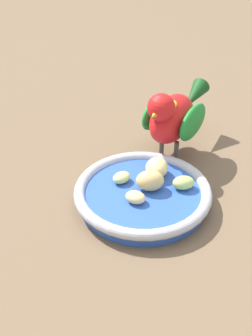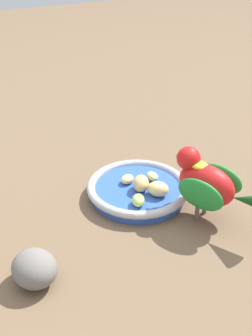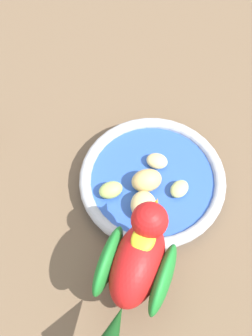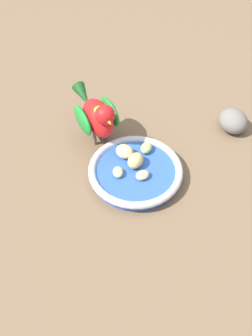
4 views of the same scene
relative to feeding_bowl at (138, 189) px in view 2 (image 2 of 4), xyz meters
name	(u,v)px [view 2 (image 2 of 4)]	position (x,y,z in m)	size (l,w,h in m)	color
ground_plane	(144,187)	(-0.03, -0.02, -0.01)	(4.00, 4.00, 0.00)	brown
feeding_bowl	(138,189)	(0.00, 0.00, 0.00)	(0.19, 0.19, 0.03)	#2D56B7
apple_piece_0	(152,176)	(-0.04, -0.01, 0.01)	(0.03, 0.02, 0.01)	#C6D17A
apple_piece_1	(141,183)	(0.00, 0.01, 0.02)	(0.04, 0.03, 0.03)	tan
apple_piece_2	(158,189)	(-0.02, 0.04, 0.02)	(0.04, 0.03, 0.03)	#E5C67F
apple_piece_3	(126,178)	(0.01, -0.03, 0.01)	(0.03, 0.02, 0.02)	#E5C67F
apple_piece_4	(138,200)	(0.03, 0.05, 0.01)	(0.03, 0.02, 0.02)	#B2CC66
parrot	(208,183)	(-0.06, 0.11, 0.06)	(0.10, 0.17, 0.12)	#59544C
rock_large	(34,268)	(0.23, 0.11, 0.01)	(0.07, 0.06, 0.05)	slate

